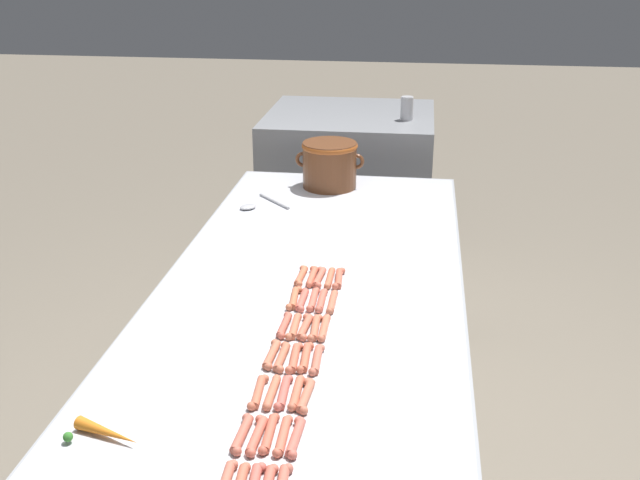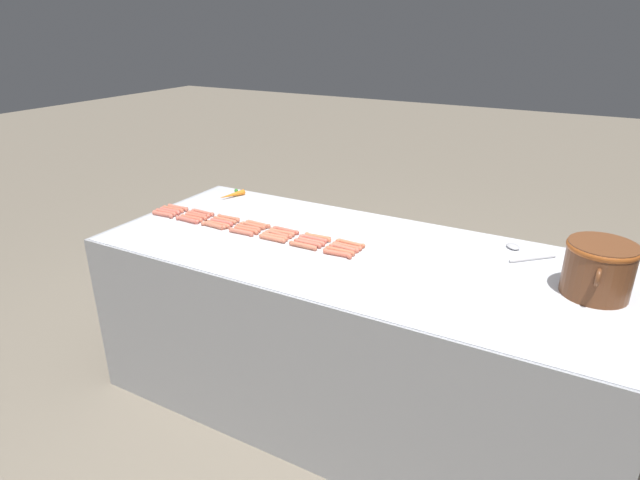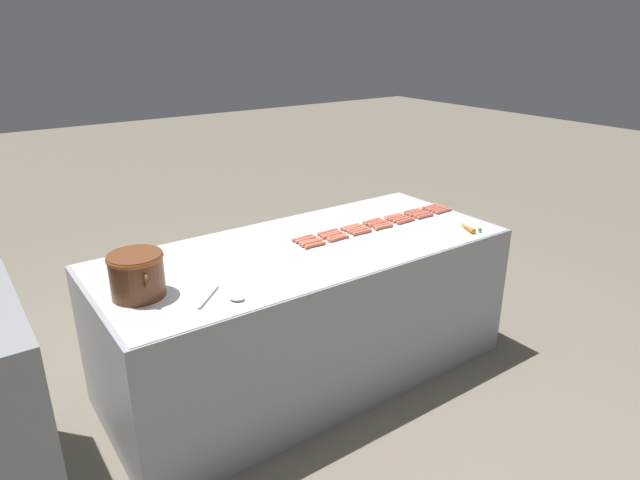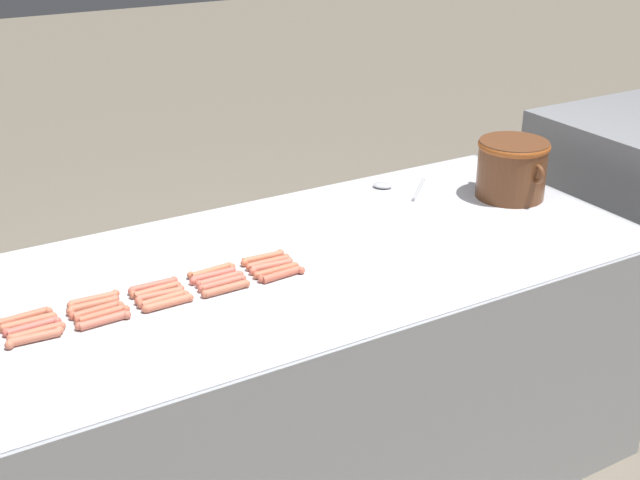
# 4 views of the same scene
# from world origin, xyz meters

# --- Properties ---
(griddle_counter) EXTENTS (0.98, 2.31, 0.83)m
(griddle_counter) POSITION_xyz_m (0.00, 0.00, 0.41)
(griddle_counter) COLOR #9EA0A5
(griddle_counter) RESTS_ON ground_plane
(hot_dog_2) EXTENTS (0.03, 0.14, 0.02)m
(hot_dog_2) POSITION_xyz_m (-0.03, -0.72, 0.84)
(hot_dog_2) COLOR #CC6A4D
(hot_dog_2) RESTS_ON griddle_counter
(hot_dog_3) EXTENTS (0.03, 0.14, 0.02)m
(hot_dog_3) POSITION_xyz_m (-0.04, -0.54, 0.84)
(hot_dog_3) COLOR #CF7053
(hot_dog_3) RESTS_ON griddle_counter
(hot_dog_4) EXTENTS (0.03, 0.14, 0.02)m
(hot_dog_4) POSITION_xyz_m (-0.03, -0.37, 0.84)
(hot_dog_4) COLOR #CD6350
(hot_dog_4) RESTS_ON griddle_counter
(hot_dog_5) EXTENTS (0.03, 0.14, 0.02)m
(hot_dog_5) POSITION_xyz_m (-0.03, -0.20, 0.84)
(hot_dog_5) COLOR #D4714D
(hot_dog_5) RESTS_ON griddle_counter
(hot_dog_6) EXTENTS (0.03, 0.14, 0.02)m
(hot_dog_6) POSITION_xyz_m (-0.04, -0.03, 0.84)
(hot_dog_6) COLOR #D76F4D
(hot_dog_6) RESTS_ON griddle_counter
(hot_dog_9) EXTENTS (0.02, 0.14, 0.02)m
(hot_dog_9) POSITION_xyz_m (-0.00, -0.72, 0.84)
(hot_dog_9) COLOR #CD7051
(hot_dog_9) RESTS_ON griddle_counter
(hot_dog_10) EXTENTS (0.03, 0.14, 0.02)m
(hot_dog_10) POSITION_xyz_m (-0.01, -0.55, 0.84)
(hot_dog_10) COLOR #CA6E51
(hot_dog_10) RESTS_ON griddle_counter
(hot_dog_11) EXTENTS (0.03, 0.14, 0.02)m
(hot_dog_11) POSITION_xyz_m (-0.00, -0.38, 0.84)
(hot_dog_11) COLOR #CC7152
(hot_dog_11) RESTS_ON griddle_counter
(hot_dog_12) EXTENTS (0.02, 0.14, 0.02)m
(hot_dog_12) POSITION_xyz_m (-0.01, -0.21, 0.84)
(hot_dog_12) COLOR #D76655
(hot_dog_12) RESTS_ON griddle_counter
(hot_dog_13) EXTENTS (0.02, 0.14, 0.02)m
(hot_dog_13) POSITION_xyz_m (-0.00, -0.03, 0.84)
(hot_dog_13) COLOR #D76A4E
(hot_dog_13) RESTS_ON griddle_counter
(hot_dog_16) EXTENTS (0.03, 0.14, 0.02)m
(hot_dog_16) POSITION_xyz_m (0.03, -0.71, 0.84)
(hot_dog_16) COLOR #D26356
(hot_dog_16) RESTS_ON griddle_counter
(hot_dog_17) EXTENTS (0.03, 0.14, 0.02)m
(hot_dog_17) POSITION_xyz_m (0.03, -0.55, 0.84)
(hot_dog_17) COLOR #D1684E
(hot_dog_17) RESTS_ON griddle_counter
(hot_dog_18) EXTENTS (0.03, 0.14, 0.02)m
(hot_dog_18) POSITION_xyz_m (0.03, -0.38, 0.84)
(hot_dog_18) COLOR #CF6C52
(hot_dog_18) RESTS_ON griddle_counter
(hot_dog_19) EXTENTS (0.03, 0.14, 0.02)m
(hot_dog_19) POSITION_xyz_m (0.03, -0.20, 0.84)
(hot_dog_19) COLOR #D76B56
(hot_dog_19) RESTS_ON griddle_counter
(hot_dog_20) EXTENTS (0.03, 0.14, 0.02)m
(hot_dog_20) POSITION_xyz_m (0.02, -0.04, 0.84)
(hot_dog_20) COLOR #D56C55
(hot_dog_20) RESTS_ON griddle_counter
(hot_dog_23) EXTENTS (0.02, 0.14, 0.02)m
(hot_dog_23) POSITION_xyz_m (0.06, -0.71, 0.84)
(hot_dog_23) COLOR #CC6D50
(hot_dog_23) RESTS_ON griddle_counter
(hot_dog_24) EXTENTS (0.03, 0.14, 0.02)m
(hot_dog_24) POSITION_xyz_m (0.06, -0.54, 0.84)
(hot_dog_24) COLOR #D2694C
(hot_dog_24) RESTS_ON griddle_counter
(hot_dog_25) EXTENTS (0.03, 0.14, 0.02)m
(hot_dog_25) POSITION_xyz_m (0.06, -0.38, 0.84)
(hot_dog_25) COLOR #CD7053
(hot_dog_25) RESTS_ON griddle_counter
(hot_dog_26) EXTENTS (0.02, 0.14, 0.02)m
(hot_dog_26) POSITION_xyz_m (0.05, -0.20, 0.84)
(hot_dog_26) COLOR #D06753
(hot_dog_26) RESTS_ON griddle_counter
(hot_dog_27) EXTENTS (0.02, 0.14, 0.02)m
(hot_dog_27) POSITION_xyz_m (0.06, -0.04, 0.84)
(hot_dog_27) COLOR #CD6D4C
(hot_dog_27) RESTS_ON griddle_counter
(hot_dog_30) EXTENTS (0.03, 0.14, 0.02)m
(hot_dog_30) POSITION_xyz_m (0.08, -0.72, 0.84)
(hot_dog_30) COLOR #CE7155
(hot_dog_30) RESTS_ON griddle_counter
(hot_dog_31) EXTENTS (0.03, 0.14, 0.02)m
(hot_dog_31) POSITION_xyz_m (0.09, -0.55, 0.84)
(hot_dog_31) COLOR #CF6C56
(hot_dog_31) RESTS_ON griddle_counter
(hot_dog_32) EXTENTS (0.02, 0.14, 0.02)m
(hot_dog_32) POSITION_xyz_m (0.08, -0.37, 0.84)
(hot_dog_32) COLOR #D67254
(hot_dog_32) RESTS_ON griddle_counter
(hot_dog_33) EXTENTS (0.02, 0.14, 0.02)m
(hot_dog_33) POSITION_xyz_m (0.09, -0.21, 0.84)
(hot_dog_33) COLOR #CA6E51
(hot_dog_33) RESTS_ON griddle_counter
(hot_dog_34) EXTENTS (0.03, 0.14, 0.02)m
(hot_dog_34) POSITION_xyz_m (0.09, -0.04, 0.84)
(hot_dog_34) COLOR #D5664E
(hot_dog_34) RESTS_ON griddle_counter
(bean_pot) EXTENTS (0.31, 0.25, 0.20)m
(bean_pot) POSITION_xyz_m (-0.06, 0.95, 0.94)
(bean_pot) COLOR brown
(bean_pot) RESTS_ON griddle_counter
(serving_spoon) EXTENTS (0.21, 0.22, 0.02)m
(serving_spoon) POSITION_xyz_m (-0.33, 0.65, 0.84)
(serving_spoon) COLOR #B7B7BC
(serving_spoon) RESTS_ON griddle_counter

